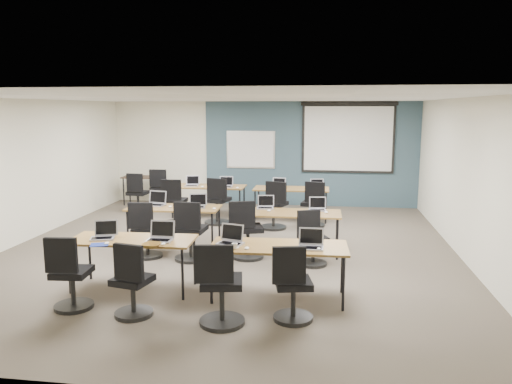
% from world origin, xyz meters
% --- Properties ---
extents(floor, '(8.00, 9.00, 0.02)m').
position_xyz_m(floor, '(0.00, 0.00, 0.00)').
color(floor, '#6B6354').
rests_on(floor, ground).
extents(ceiling, '(8.00, 9.00, 0.02)m').
position_xyz_m(ceiling, '(0.00, 0.00, 2.70)').
color(ceiling, white).
rests_on(ceiling, ground).
extents(wall_back, '(8.00, 0.04, 2.70)m').
position_xyz_m(wall_back, '(0.00, 4.50, 1.35)').
color(wall_back, beige).
rests_on(wall_back, ground).
extents(wall_front, '(8.00, 0.04, 2.70)m').
position_xyz_m(wall_front, '(0.00, -4.50, 1.35)').
color(wall_front, beige).
rests_on(wall_front, ground).
extents(wall_left, '(0.04, 9.00, 2.70)m').
position_xyz_m(wall_left, '(-4.00, 0.00, 1.35)').
color(wall_left, beige).
rests_on(wall_left, ground).
extents(wall_right, '(0.04, 9.00, 2.70)m').
position_xyz_m(wall_right, '(4.00, 0.00, 1.35)').
color(wall_right, beige).
rests_on(wall_right, ground).
extents(blue_accent_panel, '(5.50, 0.04, 2.70)m').
position_xyz_m(blue_accent_panel, '(1.25, 4.47, 1.35)').
color(blue_accent_panel, '#3D5977').
rests_on(blue_accent_panel, wall_back).
extents(whiteboard, '(1.28, 0.03, 0.98)m').
position_xyz_m(whiteboard, '(-0.30, 4.43, 1.45)').
color(whiteboard, silver).
rests_on(whiteboard, wall_back).
extents(projector_screen, '(2.40, 0.10, 1.82)m').
position_xyz_m(projector_screen, '(2.20, 4.41, 1.89)').
color(projector_screen, black).
rests_on(projector_screen, wall_back).
extents(training_table_front_left, '(1.72, 0.72, 0.73)m').
position_xyz_m(training_table_front_left, '(-0.96, -2.06, 0.68)').
color(training_table_front_left, brown).
rests_on(training_table_front_left, floor).
extents(training_table_front_right, '(1.82, 0.76, 0.73)m').
position_xyz_m(training_table_front_right, '(1.10, -2.10, 0.69)').
color(training_table_front_right, '#926441').
rests_on(training_table_front_right, floor).
extents(training_table_mid_left, '(1.69, 0.71, 0.73)m').
position_xyz_m(training_table_mid_left, '(-1.07, 0.20, 0.68)').
color(training_table_mid_left, brown).
rests_on(training_table_mid_left, floor).
extents(training_table_mid_right, '(1.75, 0.73, 0.73)m').
position_xyz_m(training_table_mid_right, '(1.09, 0.06, 0.68)').
color(training_table_mid_right, '#9E6E41').
rests_on(training_table_mid_right, floor).
extents(training_table_back_left, '(1.71, 0.71, 0.73)m').
position_xyz_m(training_table_back_left, '(-1.04, 2.77, 0.68)').
color(training_table_back_left, '#AA6A3C').
rests_on(training_table_back_left, floor).
extents(training_table_back_right, '(1.70, 0.71, 0.73)m').
position_xyz_m(training_table_back_right, '(0.90, 2.71, 0.68)').
color(training_table_back_right, brown).
rests_on(training_table_back_right, floor).
extents(laptop_0, '(0.32, 0.27, 0.24)m').
position_xyz_m(laptop_0, '(-1.36, -2.09, 0.79)').
color(laptop_0, silver).
rests_on(laptop_0, training_table_front_left).
extents(mouse_0, '(0.09, 0.11, 0.03)m').
position_xyz_m(mouse_0, '(-1.19, -2.37, 0.74)').
color(mouse_0, white).
rests_on(mouse_0, training_table_front_left).
extents(task_chair_0, '(0.49, 0.49, 0.98)m').
position_xyz_m(task_chair_0, '(-1.46, -2.88, 0.40)').
color(task_chair_0, black).
rests_on(task_chair_0, floor).
extents(laptop_1, '(0.34, 0.29, 0.26)m').
position_xyz_m(laptop_1, '(-0.54, -2.07, 0.79)').
color(laptop_1, '#B1B1BC').
rests_on(laptop_1, training_table_front_left).
extents(mouse_1, '(0.07, 0.10, 0.03)m').
position_xyz_m(mouse_1, '(-0.43, -2.29, 0.74)').
color(mouse_1, white).
rests_on(mouse_1, training_table_front_left).
extents(task_chair_1, '(0.47, 0.47, 0.96)m').
position_xyz_m(task_chair_1, '(-0.60, -2.99, 0.39)').
color(task_chair_1, black).
rests_on(task_chair_1, floor).
extents(laptop_2, '(0.33, 0.28, 0.25)m').
position_xyz_m(laptop_2, '(0.45, -2.10, 0.79)').
color(laptop_2, '#BBBBBB').
rests_on(laptop_2, training_table_front_right).
extents(mouse_2, '(0.08, 0.11, 0.04)m').
position_xyz_m(mouse_2, '(0.71, -2.34, 0.74)').
color(mouse_2, white).
rests_on(mouse_2, training_table_front_right).
extents(task_chair_2, '(0.54, 0.54, 1.02)m').
position_xyz_m(task_chair_2, '(0.51, -3.06, 0.42)').
color(task_chair_2, black).
rests_on(task_chair_2, floor).
extents(laptop_3, '(0.33, 0.28, 0.25)m').
position_xyz_m(laptop_3, '(1.52, -2.15, 0.79)').
color(laptop_3, silver).
rests_on(laptop_3, training_table_front_right).
extents(mouse_3, '(0.08, 0.11, 0.04)m').
position_xyz_m(mouse_3, '(1.63, -2.25, 0.74)').
color(mouse_3, white).
rests_on(mouse_3, training_table_front_right).
extents(task_chair_3, '(0.48, 0.48, 0.96)m').
position_xyz_m(task_chair_3, '(1.33, -2.83, 0.40)').
color(task_chair_3, black).
rests_on(task_chair_3, floor).
extents(laptop_4, '(0.35, 0.29, 0.26)m').
position_xyz_m(laptop_4, '(-1.45, 0.33, 0.79)').
color(laptop_4, '#A3A3AA').
rests_on(laptop_4, training_table_mid_left).
extents(mouse_4, '(0.06, 0.09, 0.03)m').
position_xyz_m(mouse_4, '(-1.13, 0.18, 0.74)').
color(mouse_4, white).
rests_on(mouse_4, training_table_mid_left).
extents(task_chair_4, '(0.51, 0.51, 0.99)m').
position_xyz_m(task_chair_4, '(-1.32, -0.61, 0.41)').
color(task_chair_4, black).
rests_on(task_chair_4, floor).
extents(laptop_5, '(0.32, 0.27, 0.24)m').
position_xyz_m(laptop_5, '(-0.64, 0.24, 0.79)').
color(laptop_5, '#ADAEBC').
rests_on(laptop_5, training_table_mid_left).
extents(mouse_5, '(0.07, 0.10, 0.03)m').
position_xyz_m(mouse_5, '(-0.29, 0.12, 0.74)').
color(mouse_5, white).
rests_on(mouse_5, training_table_mid_left).
extents(task_chair_5, '(0.55, 0.55, 1.03)m').
position_xyz_m(task_chair_5, '(-0.53, -0.66, 0.43)').
color(task_chair_5, black).
rests_on(task_chair_5, floor).
extents(laptop_6, '(0.30, 0.26, 0.23)m').
position_xyz_m(laptop_6, '(0.61, 0.34, 0.79)').
color(laptop_6, '#B3B3B5').
rests_on(laptop_6, training_table_mid_right).
extents(mouse_6, '(0.08, 0.11, 0.04)m').
position_xyz_m(mouse_6, '(0.71, 0.08, 0.74)').
color(mouse_6, white).
rests_on(mouse_6, training_table_mid_right).
extents(task_chair_6, '(0.55, 0.54, 1.02)m').
position_xyz_m(task_chair_6, '(0.38, -0.41, 0.42)').
color(task_chair_6, black).
rests_on(task_chair_6, floor).
extents(laptop_7, '(0.30, 0.26, 0.23)m').
position_xyz_m(laptop_7, '(1.55, 0.30, 0.79)').
color(laptop_7, silver).
rests_on(laptop_7, training_table_mid_right).
extents(mouse_7, '(0.09, 0.12, 0.04)m').
position_xyz_m(mouse_7, '(1.70, 0.08, 0.74)').
color(mouse_7, white).
rests_on(mouse_7, training_table_mid_right).
extents(task_chair_7, '(0.49, 0.46, 0.95)m').
position_xyz_m(task_chair_7, '(1.49, -0.64, 0.39)').
color(task_chair_7, black).
rests_on(task_chair_7, floor).
extents(laptop_8, '(0.31, 0.26, 0.24)m').
position_xyz_m(laptop_8, '(-1.43, 2.72, 0.79)').
color(laptop_8, silver).
rests_on(laptop_8, training_table_back_left).
extents(mouse_8, '(0.08, 0.11, 0.04)m').
position_xyz_m(mouse_8, '(-1.13, 2.56, 0.74)').
color(mouse_8, white).
rests_on(mouse_8, training_table_back_left).
extents(task_chair_8, '(0.54, 0.54, 1.02)m').
position_xyz_m(task_chair_8, '(-1.60, 1.85, 0.42)').
color(task_chair_8, black).
rests_on(task_chair_8, floor).
extents(laptop_9, '(0.31, 0.27, 0.24)m').
position_xyz_m(laptop_9, '(-0.61, 2.67, 0.79)').
color(laptop_9, '#ACACAC').
rests_on(laptop_9, training_table_back_left).
extents(mouse_9, '(0.07, 0.10, 0.03)m').
position_xyz_m(mouse_9, '(-0.31, 2.53, 0.74)').
color(mouse_9, white).
rests_on(mouse_9, training_table_back_left).
extents(task_chair_9, '(0.57, 0.56, 1.04)m').
position_xyz_m(task_chair_9, '(-0.68, 2.02, 0.43)').
color(task_chair_9, black).
rests_on(task_chair_9, floor).
extents(laptop_10, '(0.30, 0.26, 0.23)m').
position_xyz_m(laptop_10, '(0.62, 2.69, 0.79)').
color(laptop_10, silver).
rests_on(laptop_10, training_table_back_right).
extents(mouse_10, '(0.06, 0.10, 0.03)m').
position_xyz_m(mouse_10, '(0.78, 2.54, 0.74)').
color(mouse_10, white).
rests_on(mouse_10, training_table_back_right).
extents(task_chair_10, '(0.58, 0.56, 1.04)m').
position_xyz_m(task_chair_10, '(0.61, 1.75, 0.43)').
color(task_chair_10, black).
rests_on(task_chair_10, floor).
extents(laptop_11, '(0.30, 0.26, 0.23)m').
position_xyz_m(laptop_11, '(1.48, 2.62, 0.79)').
color(laptop_11, silver).
rests_on(laptop_11, training_table_back_right).
extents(mouse_11, '(0.07, 0.11, 0.04)m').
position_xyz_m(mouse_11, '(1.58, 2.45, 0.74)').
color(mouse_11, white).
rests_on(mouse_11, training_table_back_right).
extents(task_chair_11, '(0.52, 0.52, 1.00)m').
position_xyz_m(task_chair_11, '(1.43, 2.08, 0.41)').
color(task_chair_11, black).
rests_on(task_chair_11, floor).
extents(blue_mousepad, '(0.28, 0.26, 0.01)m').
position_xyz_m(blue_mousepad, '(-1.27, -2.42, 0.73)').
color(blue_mousepad, navy).
rests_on(blue_mousepad, training_table_front_left).
extents(snack_bowl, '(0.29, 0.29, 0.06)m').
position_xyz_m(snack_bowl, '(-0.53, -2.45, 0.76)').
color(snack_bowl, brown).
rests_on(snack_bowl, training_table_front_left).
extents(snack_plate, '(0.20, 0.20, 0.01)m').
position_xyz_m(snack_plate, '(0.51, -2.28, 0.74)').
color(snack_plate, white).
rests_on(snack_plate, training_table_front_right).
extents(coffee_cup, '(0.08, 0.08, 0.05)m').
position_xyz_m(coffee_cup, '(0.56, -2.37, 0.77)').
color(coffee_cup, silver).
rests_on(coffee_cup, snack_plate).
extents(utility_table, '(0.95, 0.53, 0.75)m').
position_xyz_m(utility_table, '(-3.16, 3.97, 0.66)').
color(utility_table, '#36271A').
rests_on(utility_table, floor).
extents(spare_chair_a, '(0.53, 0.53, 1.01)m').
position_xyz_m(spare_chair_a, '(-2.49, 3.57, 0.42)').
color(spare_chair_a, black).
rests_on(spare_chair_a, floor).
extents(spare_chair_b, '(0.50, 0.50, 0.98)m').
position_xyz_m(spare_chair_b, '(-2.87, 2.94, 0.40)').
color(spare_chair_b, black).
rests_on(spare_chair_b, floor).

